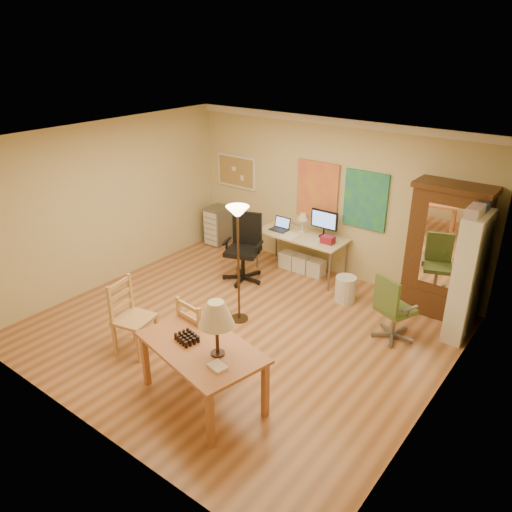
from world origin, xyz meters
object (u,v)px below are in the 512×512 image
Objects in this scene: dining_table at (207,338)px; office_chair_green at (392,322)px; bookshelf at (468,277)px; armoire at (444,259)px; computer_desk at (304,250)px; office_chair_black at (244,263)px.

dining_table reaches higher than office_chair_green.
dining_table is 0.90× the size of bookshelf.
office_chair_green is 1.30m from armoire.
armoire is at bearing 69.36° from dining_table.
computer_desk is at bearing 153.91° from office_chair_green.
dining_table is at bearing -110.64° from armoire.
armoire is at bearing 2.00° from computer_desk.
bookshelf reaches higher than computer_desk.
office_chair_black is 3.23m from armoire.
dining_table is at bearing -119.85° from bookshelf.
armoire reaches higher than computer_desk.
computer_desk reaches higher than office_chair_black.
office_chair_green is (2.79, -0.19, -0.05)m from office_chair_black.
office_chair_green is (1.13, 2.53, -0.61)m from dining_table.
bookshelf is at bearing -43.19° from armoire.
dining_table is 1.67× the size of office_chair_green.
armoire is 0.64m from bookshelf.
armoire reaches higher than office_chair_black.
dining_table reaches higher than computer_desk.
office_chair_green is 1.18m from bookshelf.
armoire is (1.38, 3.65, 0.00)m from dining_table.
office_chair_green is at bearing 66.01° from dining_table.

